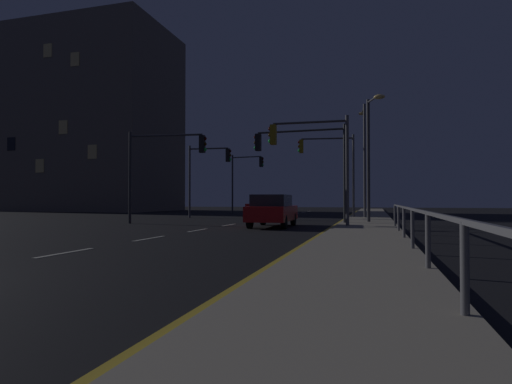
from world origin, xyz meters
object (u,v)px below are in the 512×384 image
object	(u,v)px
traffic_light_near_left	(311,149)
traffic_light_mid_left	(164,158)
building_distant	(90,122)
traffic_light_far_left	(302,153)
traffic_light_mid_right	(207,167)
car_oncoming	(265,206)
street_lamp_corner	(370,147)
car	(273,210)
traffic_light_overhead_east	(245,172)
street_lamp_median	(364,150)
traffic_light_far_center	(330,159)

from	to	relation	value
traffic_light_near_left	traffic_light_mid_left	distance (m)	8.46
building_distant	traffic_light_far_left	bearing A→B (deg)	-35.77
traffic_light_far_left	traffic_light_mid_right	bearing A→B (deg)	142.49
car_oncoming	traffic_light_mid_right	world-z (taller)	traffic_light_mid_right
traffic_light_mid_left	street_lamp_corner	distance (m)	11.30
car	traffic_light_mid_left	world-z (taller)	traffic_light_mid_left
traffic_light_mid_right	traffic_light_far_left	xyz separation A→B (m)	(8.09, -6.21, 0.11)
building_distant	traffic_light_mid_left	bearing A→B (deg)	-45.63
building_distant	traffic_light_overhead_east	bearing A→B (deg)	-14.78
traffic_light_mid_left	street_lamp_corner	size ratio (longest dim) A/B	0.77
street_lamp_median	building_distant	size ratio (longest dim) A/B	0.35
street_lamp_corner	street_lamp_median	size ratio (longest dim) A/B	0.86
car	street_lamp_corner	world-z (taller)	street_lamp_corner
traffic_light_far_center	building_distant	distance (m)	34.78
car	building_distant	distance (m)	39.35
car_oncoming	traffic_light_mid_left	bearing A→B (deg)	-100.33
traffic_light_overhead_east	building_distant	world-z (taller)	building_distant
traffic_light_far_center	traffic_light_far_left	world-z (taller)	traffic_light_far_center
street_lamp_median	traffic_light_overhead_east	bearing A→B (deg)	143.36
traffic_light_near_left	building_distant	xyz separation A→B (m)	(-31.16, 24.49, 7.27)
traffic_light_near_left	street_lamp_median	distance (m)	10.56
traffic_light_near_left	traffic_light_far_left	world-z (taller)	traffic_light_far_left
traffic_light_near_left	traffic_light_far_center	xyz separation A→B (m)	(-0.17, 10.23, 0.48)
street_lamp_corner	street_lamp_median	bearing A→B (deg)	94.07
street_lamp_median	traffic_light_near_left	bearing A→B (deg)	-102.02
traffic_light_near_left	traffic_light_overhead_east	world-z (taller)	traffic_light_overhead_east
traffic_light_near_left	traffic_light_far_center	size ratio (longest dim) A/B	0.88
traffic_light_overhead_east	street_lamp_median	xyz separation A→B (m)	(11.29, -8.39, 0.85)
street_lamp_median	street_lamp_corner	bearing A→B (deg)	-85.93
traffic_light_overhead_east	street_lamp_corner	world-z (taller)	street_lamp_corner
traffic_light_mid_right	street_lamp_corner	world-z (taller)	street_lamp_corner
traffic_light_far_left	street_lamp_corner	xyz separation A→B (m)	(3.53, 0.92, 0.35)
building_distant	traffic_light_near_left	bearing A→B (deg)	-38.17
traffic_light_mid_right	traffic_light_near_left	bearing A→B (deg)	-44.74
traffic_light_far_center	street_lamp_corner	bearing A→B (deg)	-66.87
traffic_light_mid_left	traffic_light_near_left	bearing A→B (deg)	-8.12
traffic_light_near_left	traffic_light_mid_left	world-z (taller)	traffic_light_near_left
traffic_light_near_left	traffic_light_overhead_east	xyz separation A→B (m)	(-9.10, 18.67, 0.24)
car_oncoming	traffic_light_near_left	distance (m)	15.72
traffic_light_overhead_east	traffic_light_mid_left	world-z (taller)	traffic_light_overhead_east
traffic_light_mid_right	traffic_light_far_left	distance (m)	10.20
traffic_light_mid_right	building_distant	size ratio (longest dim) A/B	0.24
traffic_light_mid_left	building_distant	size ratio (longest dim) A/B	0.23
traffic_light_far_left	car	bearing A→B (deg)	-113.13
traffic_light_near_left	traffic_light_far_center	distance (m)	10.25
traffic_light_near_left	traffic_light_far_left	xyz separation A→B (m)	(-0.87, 2.67, 0.11)
street_lamp_median	traffic_light_mid_left	bearing A→B (deg)	-139.31
car_oncoming	traffic_light_mid_right	bearing A→B (deg)	-119.01
traffic_light_far_center	street_lamp_corner	xyz separation A→B (m)	(2.84, -6.64, -0.02)
traffic_light_near_left	traffic_light_far_center	world-z (taller)	traffic_light_far_center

